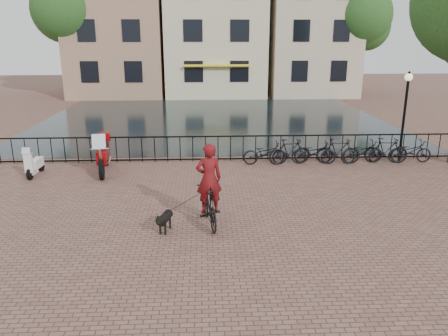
{
  "coord_description": "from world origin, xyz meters",
  "views": [
    {
      "loc": [
        -0.56,
        -8.78,
        4.75
      ],
      "look_at": [
        0.0,
        3.0,
        1.2
      ],
      "focal_mm": 35.0,
      "sensor_mm": 36.0,
      "label": 1
    }
  ],
  "objects_px": {
    "lamp_post": "(406,101)",
    "motorcycle": "(103,150)",
    "scooter": "(34,159)",
    "cyclist": "(209,190)",
    "dog": "(165,221)"
  },
  "relations": [
    {
      "from": "lamp_post",
      "to": "cyclist",
      "type": "distance_m",
      "value": 9.69
    },
    {
      "from": "lamp_post",
      "to": "scooter",
      "type": "xyz_separation_m",
      "value": [
        -13.77,
        -1.2,
        -1.78
      ]
    },
    {
      "from": "lamp_post",
      "to": "scooter",
      "type": "relative_size",
      "value": 2.67
    },
    {
      "from": "scooter",
      "to": "cyclist",
      "type": "bearing_deg",
      "value": -34.65
    },
    {
      "from": "lamp_post",
      "to": "motorcycle",
      "type": "xyz_separation_m",
      "value": [
        -11.41,
        -0.93,
        -1.54
      ]
    },
    {
      "from": "cyclist",
      "to": "motorcycle",
      "type": "distance_m",
      "value": 6.15
    },
    {
      "from": "cyclist",
      "to": "scooter",
      "type": "relative_size",
      "value": 1.99
    },
    {
      "from": "lamp_post",
      "to": "motorcycle",
      "type": "height_order",
      "value": "lamp_post"
    },
    {
      "from": "cyclist",
      "to": "motorcycle",
      "type": "height_order",
      "value": "cyclist"
    },
    {
      "from": "lamp_post",
      "to": "dog",
      "type": "relative_size",
      "value": 3.81
    },
    {
      "from": "cyclist",
      "to": "dog",
      "type": "xyz_separation_m",
      "value": [
        -1.12,
        -0.34,
        -0.69
      ]
    },
    {
      "from": "cyclist",
      "to": "lamp_post",
      "type": "bearing_deg",
      "value": -152.77
    },
    {
      "from": "dog",
      "to": "motorcycle",
      "type": "xyz_separation_m",
      "value": [
        -2.64,
        5.2,
        0.54
      ]
    },
    {
      "from": "lamp_post",
      "to": "cyclist",
      "type": "bearing_deg",
      "value": -142.87
    },
    {
      "from": "dog",
      "to": "motorcycle",
      "type": "distance_m",
      "value": 5.86
    }
  ]
}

